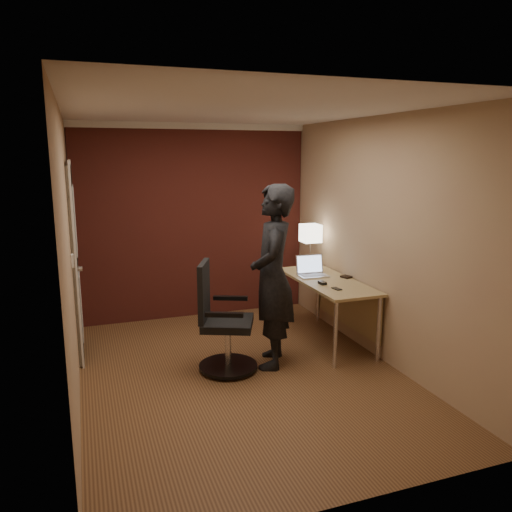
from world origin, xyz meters
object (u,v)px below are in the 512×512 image
desk (332,290)px  desk_lamp (311,234)px  person (273,277)px  wallet (346,277)px  laptop (311,270)px  mouse (322,283)px  office_chair (221,325)px  phone (337,289)px

desk → desk_lamp: bearing=86.9°
desk → person: (-0.88, -0.38, 0.32)m
person → wallet: bearing=133.1°
laptop → wallet: laptop is taller
laptop → wallet: (0.32, -0.24, -0.05)m
desk → wallet: wallet is taller
desk_lamp → mouse: desk_lamp is taller
mouse → desk_lamp: bearing=70.5°
mouse → office_chair: bearing=-173.8°
laptop → person: size_ratio=0.19×
phone → desk: bearing=60.2°
office_chair → mouse: bearing=8.9°
desk_lamp → phone: size_ratio=4.65×
office_chair → desk_lamp: bearing=35.2°
laptop → phone: size_ratio=2.97×
desk_lamp → phone: desk_lamp is taller
laptop → wallet: bearing=-36.4°
desk → office_chair: (-1.41, -0.35, -0.13)m
desk_lamp → wallet: 0.79m
laptop → phone: 0.65m
desk_lamp → mouse: (-0.25, -0.83, -0.40)m
desk_lamp → wallet: (0.14, -0.66, -0.41)m
laptop → office_chair: office_chair is taller
wallet → person: person is taller
phone → office_chair: (-1.25, 0.04, -0.26)m
phone → person: bearing=171.4°
mouse → phone: mouse is taller
mouse → person: size_ratio=0.05×
desk_lamp → person: size_ratio=0.29×
desk_lamp → wallet: bearing=-78.0°
desk → phone: size_ratio=13.04×
phone → desk_lamp: bearing=72.0°
desk → mouse: bearing=-142.2°
person → laptop: bearing=153.5°
desk_lamp → mouse: 0.96m
desk → wallet: size_ratio=13.64×
desk_lamp → person: (-0.92, -1.05, -0.23)m
phone → person: person is taller
phone → wallet: wallet is taller
person → desk_lamp: bearing=161.8°
mouse → wallet: (0.39, 0.17, -0.01)m
desk_lamp → mouse: size_ratio=5.35×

